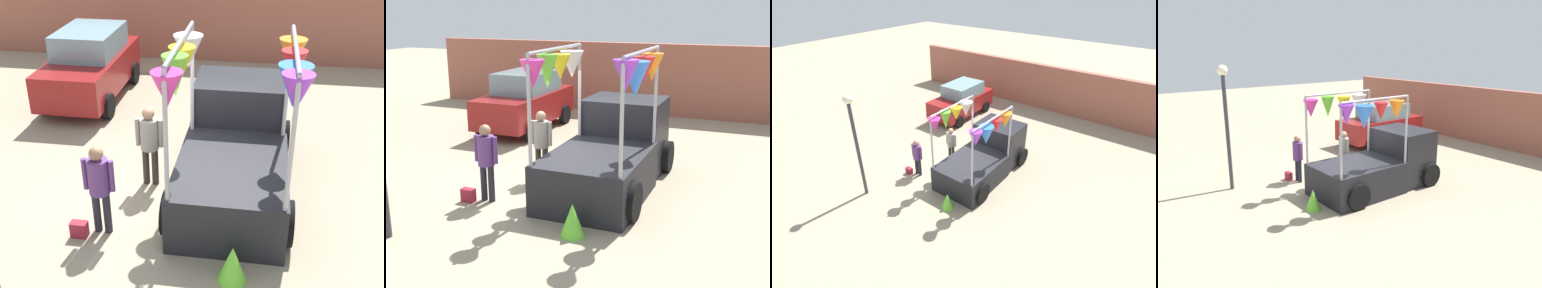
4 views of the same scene
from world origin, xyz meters
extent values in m
plane|color=gray|center=(0.00, 0.00, 0.00)|extent=(60.00, 60.00, 0.00)
cube|color=black|center=(0.93, -0.23, 0.50)|extent=(1.90, 2.60, 1.00)
cube|color=black|center=(0.93, 1.77, 0.90)|extent=(1.80, 1.40, 1.80)
cube|color=#8CB2C6|center=(0.93, 1.77, 1.35)|extent=(1.76, 1.37, 0.60)
cylinder|color=black|center=(-0.02, 2.12, 0.38)|extent=(0.22, 0.76, 0.76)
cylinder|color=black|center=(1.88, 2.12, 0.38)|extent=(0.22, 0.76, 0.76)
cylinder|color=black|center=(-0.02, -0.93, 0.38)|extent=(0.22, 0.76, 0.76)
cylinder|color=black|center=(1.88, -0.93, 0.38)|extent=(0.22, 0.76, 0.76)
cylinder|color=#A5A5AD|center=(0.06, 0.99, 2.03)|extent=(0.07, 0.07, 2.07)
cylinder|color=#A5A5AD|center=(1.80, 0.99, 2.03)|extent=(0.07, 0.07, 2.07)
cylinder|color=#A5A5AD|center=(0.06, -1.45, 2.03)|extent=(0.07, 0.07, 2.07)
cylinder|color=#A5A5AD|center=(1.80, -1.45, 2.03)|extent=(0.07, 0.07, 2.07)
cylinder|color=#A5A5AD|center=(0.06, -0.23, 3.07)|extent=(0.07, 2.44, 0.07)
cylinder|color=#A5A5AD|center=(1.80, -0.23, 3.07)|extent=(0.07, 2.44, 0.07)
cone|color=#D83399|center=(0.06, -1.28, 2.70)|extent=(0.58, 0.58, 0.52)
cone|color=purple|center=(1.80, -1.28, 2.76)|extent=(0.62, 0.62, 0.53)
cone|color=#66CC33|center=(0.06, -0.67, 2.67)|extent=(0.52, 0.52, 0.65)
cone|color=blue|center=(1.80, -0.67, 2.62)|extent=(0.70, 0.70, 0.64)
cone|color=yellow|center=(0.06, -0.06, 2.70)|extent=(0.61, 0.61, 0.50)
cone|color=red|center=(1.80, -0.06, 2.72)|extent=(0.53, 0.53, 0.49)
cone|color=white|center=(0.06, 0.55, 2.68)|extent=(0.72, 0.72, 0.57)
cone|color=orange|center=(1.80, 0.55, 2.70)|extent=(0.64, 0.64, 0.56)
cube|color=maroon|center=(-3.27, 4.56, 0.77)|extent=(1.70, 4.00, 0.90)
cube|color=#72939E|center=(-3.27, 4.71, 1.55)|extent=(1.50, 2.10, 0.66)
cylinder|color=black|center=(-4.12, 5.81, 0.32)|extent=(0.18, 0.64, 0.64)
cylinder|color=black|center=(-2.42, 5.81, 0.32)|extent=(0.18, 0.64, 0.64)
cylinder|color=black|center=(-4.12, 3.31, 0.32)|extent=(0.18, 0.64, 0.64)
cylinder|color=black|center=(-2.42, 3.31, 0.32)|extent=(0.18, 0.64, 0.64)
cylinder|color=black|center=(-1.22, -1.10, 0.39)|extent=(0.13, 0.13, 0.77)
cylinder|color=black|center=(-1.04, -1.10, 0.39)|extent=(0.13, 0.13, 0.77)
cylinder|color=#593372|center=(-1.13, -1.10, 1.08)|extent=(0.34, 0.34, 0.61)
sphere|color=#997051|center=(-1.13, -1.10, 1.50)|extent=(0.23, 0.23, 0.23)
cylinder|color=#593372|center=(-1.35, -1.10, 1.11)|extent=(0.09, 0.09, 0.55)
cylinder|color=#593372|center=(-0.91, -1.10, 1.11)|extent=(0.09, 0.09, 0.55)
cylinder|color=#2D2823|center=(-0.77, 0.49, 0.39)|extent=(0.13, 0.13, 0.77)
cylinder|color=#2D2823|center=(-0.59, 0.49, 0.39)|extent=(0.13, 0.13, 0.77)
cylinder|color=gray|center=(-0.68, 0.49, 1.08)|extent=(0.34, 0.34, 0.61)
sphere|color=#997051|center=(-0.68, 0.49, 1.50)|extent=(0.23, 0.23, 0.23)
cylinder|color=gray|center=(-0.90, 0.49, 1.11)|extent=(0.09, 0.09, 0.55)
cylinder|color=gray|center=(-0.46, 0.49, 1.11)|extent=(0.09, 0.09, 0.55)
cube|color=maroon|center=(-1.48, -1.30, 0.14)|extent=(0.28, 0.16, 0.28)
cube|color=#9E5947|center=(0.00, 8.44, 1.30)|extent=(18.00, 0.36, 2.60)
cone|color=#66CC33|center=(1.10, -1.93, 0.30)|extent=(0.62, 0.62, 0.60)
camera|label=1|loc=(1.34, -7.31, 5.13)|focal=45.00mm
camera|label=2|loc=(4.07, -8.98, 3.85)|focal=45.00mm
camera|label=3|loc=(6.43, -8.01, 7.32)|focal=28.00mm
camera|label=4|loc=(9.46, -7.09, 4.50)|focal=35.00mm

